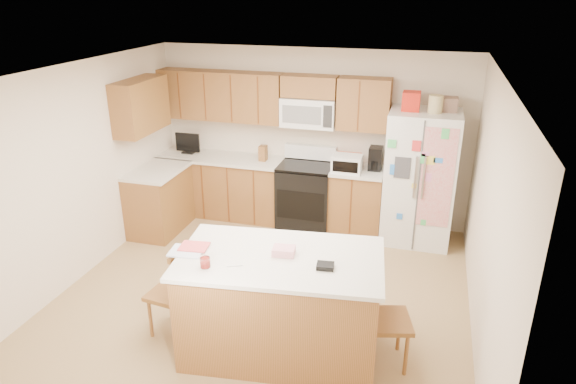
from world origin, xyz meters
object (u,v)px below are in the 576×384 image
(windsor_chair_left, at_px, (173,293))
(windsor_chair_back, at_px, (291,276))
(windsor_chair_right, at_px, (385,320))
(stove, at_px, (306,194))
(refrigerator, at_px, (420,176))
(island, at_px, (281,303))

(windsor_chair_left, relative_size, windsor_chair_back, 1.07)
(windsor_chair_left, bearing_deg, windsor_chair_right, 3.07)
(stove, xyz_separation_m, windsor_chair_back, (0.37, -2.16, -0.05))
(windsor_chair_left, relative_size, windsor_chair_right, 0.97)
(windsor_chair_left, xyz_separation_m, windsor_chair_right, (2.07, 0.11, 0.01))
(refrigerator, distance_m, island, 2.99)
(stove, relative_size, refrigerator, 0.55)
(windsor_chair_back, height_order, windsor_chair_right, windsor_chair_right)
(stove, relative_size, windsor_chair_back, 1.26)
(stove, distance_m, island, 2.84)
(stove, height_order, refrigerator, refrigerator)
(refrigerator, height_order, windsor_chair_back, refrigerator)
(refrigerator, distance_m, windsor_chair_back, 2.46)
(island, bearing_deg, refrigerator, 67.71)
(refrigerator, bearing_deg, windsor_chair_back, -119.75)
(stove, bearing_deg, windsor_chair_left, -103.02)
(stove, xyz_separation_m, island, (0.45, -2.80, 0.04))
(island, height_order, windsor_chair_left, island)
(stove, bearing_deg, refrigerator, -2.30)
(refrigerator, relative_size, island, 1.02)
(island, distance_m, windsor_chair_right, 0.97)
(windsor_chair_left, bearing_deg, windsor_chair_back, 33.40)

